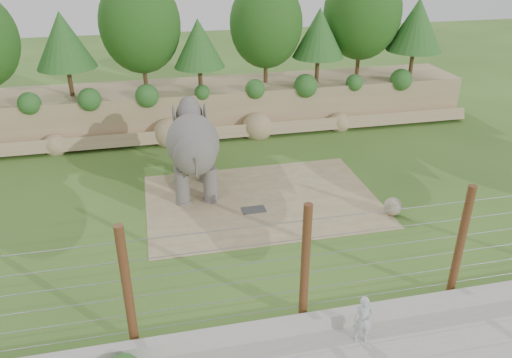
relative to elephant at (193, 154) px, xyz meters
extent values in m
plane|color=#3A6223|center=(2.25, -4.51, -1.86)|extent=(90.00, 90.00, 0.00)
cube|color=#98835A|center=(2.25, 8.49, -0.61)|extent=(30.00, 4.00, 2.50)
cube|color=#98835A|center=(2.25, 6.19, -1.51)|extent=(30.00, 1.37, 1.07)
cylinder|color=#3F2B19|center=(-5.75, 7.99, 1.42)|extent=(0.24, 0.24, 1.58)
sphere|color=#234F1B|center=(-5.75, 7.99, 3.56)|extent=(3.60, 3.60, 3.60)
cylinder|color=#3F2B19|center=(-1.75, 8.49, 1.60)|extent=(0.24, 0.24, 1.92)
sphere|color=#234F1B|center=(-1.75, 8.49, 4.21)|extent=(4.40, 4.40, 4.40)
cylinder|color=#3F2B19|center=(1.25, 7.29, 1.34)|extent=(0.24, 0.24, 1.40)
sphere|color=#234F1B|center=(1.25, 7.29, 3.24)|extent=(3.20, 3.20, 3.20)
cylinder|color=#3F2B19|center=(5.25, 8.29, 1.55)|extent=(0.24, 0.24, 1.82)
sphere|color=#234F1B|center=(5.25, 8.29, 4.02)|extent=(4.16, 4.16, 4.16)
cylinder|color=#3F2B19|center=(8.25, 7.69, 1.39)|extent=(0.24, 0.24, 1.50)
sphere|color=#234F1B|center=(8.25, 7.69, 3.43)|extent=(3.44, 3.44, 3.44)
cylinder|color=#3F2B19|center=(11.25, 8.69, 1.65)|extent=(0.24, 0.24, 2.03)
sphere|color=#234F1B|center=(11.25, 8.69, 4.41)|extent=(4.64, 4.64, 4.64)
cylinder|color=#3F2B19|center=(14.25, 7.49, 1.46)|extent=(0.24, 0.24, 1.64)
sphere|color=#234F1B|center=(14.25, 7.49, 3.69)|extent=(3.76, 3.76, 3.76)
cube|color=#92795C|center=(2.75, -1.51, -1.85)|extent=(10.00, 7.00, 0.02)
cube|color=#262628|center=(2.20, -2.28, -1.83)|extent=(1.00, 0.60, 0.03)
sphere|color=gray|center=(7.75, -3.89, -1.47)|extent=(0.76, 0.76, 0.76)
cube|color=#AAA69E|center=(2.25, -9.51, -1.61)|extent=(26.00, 0.35, 0.50)
cylinder|color=#4E2214|center=(-2.75, -9.01, 0.14)|extent=(0.26, 0.26, 4.00)
cylinder|color=#4E2214|center=(2.25, -9.01, 0.14)|extent=(0.26, 0.26, 4.00)
cylinder|color=#4E2214|center=(7.25, -9.01, 0.14)|extent=(0.26, 0.26, 4.00)
cylinder|color=gray|center=(2.25, -9.01, -1.36)|extent=(20.00, 0.02, 0.02)
cylinder|color=gray|center=(2.25, -9.01, -0.76)|extent=(20.00, 0.02, 0.02)
cylinder|color=gray|center=(2.25, -9.01, -0.16)|extent=(20.00, 0.02, 0.02)
cylinder|color=gray|center=(2.25, -9.01, 0.44)|extent=(20.00, 0.02, 0.02)
cylinder|color=gray|center=(2.25, -9.01, 1.04)|extent=(20.00, 0.02, 0.02)
cylinder|color=gray|center=(2.25, -9.01, 1.64)|extent=(20.00, 0.02, 0.02)
imported|color=#ACB0B6|center=(3.63, -10.27, -1.10)|extent=(0.64, 0.52, 1.52)
camera|label=1|loc=(-1.70, -20.17, 8.76)|focal=35.00mm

